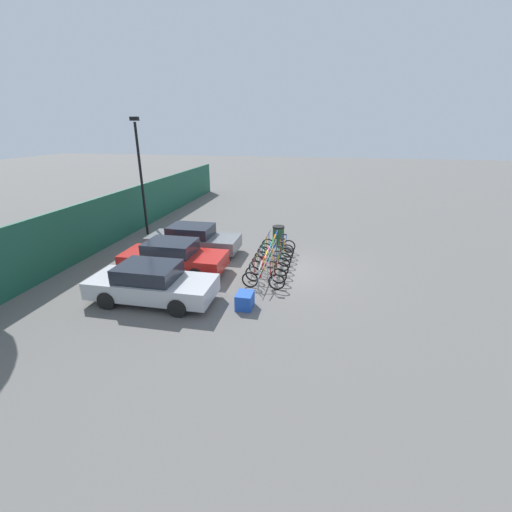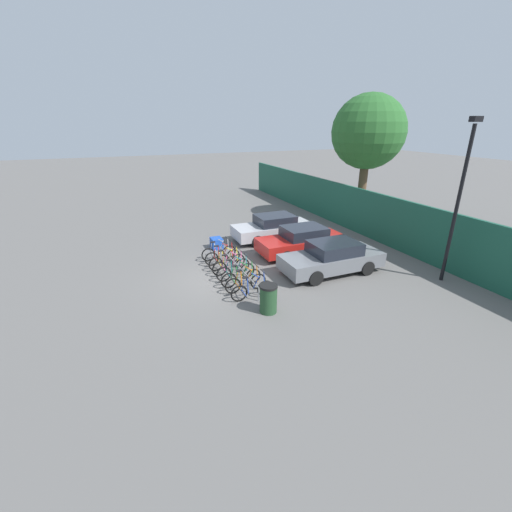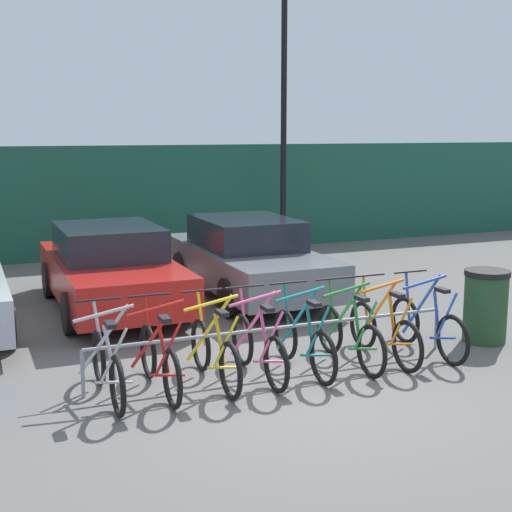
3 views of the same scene
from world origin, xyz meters
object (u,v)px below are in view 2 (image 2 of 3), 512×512
object	(u,v)px
bicycle_blue	(252,290)
trash_bin	(268,299)
bicycle_pink	(231,266)
bicycle_green	(241,277)
bicycle_yellow	(227,261)
cargo_crate	(217,243)
car_silver	(273,228)
lamp_post	(459,196)
bicycle_teal	(236,271)
car_grey	(332,258)
tree_behind_hoarding	(368,133)
bike_rack	(237,265)
bicycle_orange	(246,282)
bicycle_silver	(219,252)
car_red	(302,241)
bicycle_red	(223,256)

from	to	relation	value
bicycle_blue	trash_bin	size ratio (longest dim) A/B	1.66
bicycle_pink	bicycle_green	size ratio (longest dim) A/B	1.00
bicycle_yellow	cargo_crate	size ratio (longest dim) A/B	2.44
car_silver	bicycle_pink	bearing A→B (deg)	-46.22
bicycle_yellow	car_silver	xyz separation A→B (m)	(-3.02, 3.73, 0.31)
bicycle_pink	lamp_post	xyz separation A→B (m)	(4.00, 7.97, 3.18)
bicycle_blue	car_silver	bearing A→B (deg)	146.17
bicycle_teal	cargo_crate	xyz separation A→B (m)	(-4.01, 0.36, -0.10)
car_grey	cargo_crate	bearing A→B (deg)	-142.61
bicycle_yellow	tree_behind_hoarding	distance (m)	12.75
bicycle_yellow	bicycle_green	bearing A→B (deg)	1.54
bike_rack	cargo_crate	bearing A→B (deg)	176.74
car_silver	trash_bin	size ratio (longest dim) A/B	4.34
bicycle_pink	trash_bin	size ratio (longest dim) A/B	1.66
bicycle_teal	bicycle_blue	size ratio (longest dim) A/B	1.00
bike_rack	lamp_post	xyz separation A→B (m)	(3.68, 7.83, 3.06)
bicycle_orange	bike_rack	bearing A→B (deg)	173.86
bicycle_silver	cargo_crate	bearing A→B (deg)	165.89
bicycle_pink	tree_behind_hoarding	size ratio (longest dim) A/B	0.22
bike_rack	bicycle_pink	distance (m)	0.37
cargo_crate	tree_behind_hoarding	distance (m)	11.79
car_red	tree_behind_hoarding	bearing A→B (deg)	120.80
bicycle_green	lamp_post	bearing A→B (deg)	67.69
bicycle_orange	car_grey	size ratio (longest dim) A/B	0.38
car_grey	car_silver	bearing A→B (deg)	-175.50
bike_rack	bicycle_red	world-z (taller)	bicycle_red
bicycle_teal	bicycle_yellow	bearing A→B (deg)	-176.80
bicycle_blue	car_silver	size ratio (longest dim) A/B	0.38
bike_rack	trash_bin	distance (m)	3.22
trash_bin	car_red	bearing A→B (deg)	139.03
lamp_post	bicycle_blue	bearing A→B (deg)	-100.97
bicycle_blue	bicycle_orange	bearing A→B (deg)	177.91
bicycle_silver	bicycle_teal	bearing A→B (deg)	-1.33
bicycle_red	bicycle_pink	bearing A→B (deg)	2.93
bicycle_blue	tree_behind_hoarding	size ratio (longest dim) A/B	0.22
bicycle_green	bicycle_orange	bearing A→B (deg)	-3.33
bicycle_blue	lamp_post	size ratio (longest dim) A/B	0.27
bicycle_yellow	bicycle_orange	bearing A→B (deg)	1.54
bicycle_silver	bicycle_green	size ratio (longest dim) A/B	1.00
bicycle_green	bicycle_silver	bearing A→B (deg)	176.67
bicycle_yellow	lamp_post	distance (m)	9.72
bicycle_red	car_red	bearing A→B (deg)	89.29
bicycle_blue	car_silver	distance (m)	7.10
car_red	cargo_crate	world-z (taller)	car_red
car_grey	trash_bin	world-z (taller)	car_grey
bicycle_red	bicycle_pink	xyz separation A→B (m)	(1.22, 0.00, 0.00)
bike_rack	car_silver	bearing A→B (deg)	137.40
bicycle_red	car_red	size ratio (longest dim) A/B	0.39
bike_rack	bicycle_yellow	xyz separation A→B (m)	(-0.88, -0.15, -0.12)
bicycle_teal	bicycle_silver	bearing A→B (deg)	-176.80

